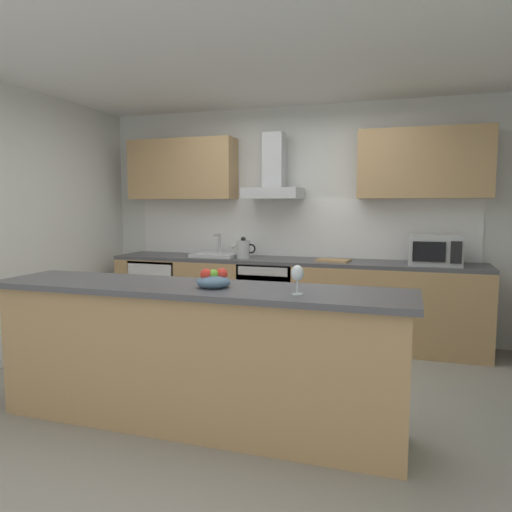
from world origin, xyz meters
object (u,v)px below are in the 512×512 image
at_px(wine_glass, 297,274).
at_px(kettle, 243,249).
at_px(refrigerator, 162,294).
at_px(oven, 270,298).
at_px(chopping_board, 333,260).
at_px(microwave, 435,250).
at_px(sink, 216,254).
at_px(range_hood, 274,178).
at_px(fruit_bowl, 214,280).

bearing_deg(wine_glass, kettle, 116.58).
height_order(refrigerator, kettle, kettle).
relative_size(oven, chopping_board, 2.35).
xyz_separation_m(refrigerator, microwave, (3.04, -0.03, 0.62)).
relative_size(oven, microwave, 1.60).
xyz_separation_m(microwave, sink, (-2.35, 0.04, -0.12)).
bearing_deg(kettle, refrigerator, 178.30).
bearing_deg(sink, oven, -0.97).
bearing_deg(range_hood, fruit_bowl, -83.69).
relative_size(microwave, fruit_bowl, 2.27).
relative_size(microwave, kettle, 1.73).
bearing_deg(microwave, wine_glass, -110.98).
distance_m(microwave, chopping_board, 1.01).
height_order(refrigerator, sink, sink).
bearing_deg(microwave, refrigerator, 179.53).
bearing_deg(range_hood, wine_glass, -71.07).
distance_m(kettle, fruit_bowl, 2.25).
bearing_deg(range_hood, kettle, -151.41).
bearing_deg(microwave, oven, 179.06).
bearing_deg(sink, microwave, -0.95).
height_order(kettle, fruit_bowl, kettle).
distance_m(oven, kettle, 0.62).
distance_m(range_hood, chopping_board, 1.13).
bearing_deg(chopping_board, refrigerator, 179.41).
height_order(wine_glass, fruit_bowl, wine_glass).
distance_m(oven, microwave, 1.80).
bearing_deg(kettle, sink, 172.75).
distance_m(sink, kettle, 0.36).
bearing_deg(range_hood, refrigerator, -174.38).
bearing_deg(range_hood, sink, -169.68).
xyz_separation_m(range_hood, chopping_board, (0.70, -0.15, -0.88)).
relative_size(oven, refrigerator, 0.94).
xyz_separation_m(sink, wine_glass, (1.48, -2.30, 0.16)).
relative_size(oven, range_hood, 1.11).
bearing_deg(wine_glass, chopping_board, 93.29).
bearing_deg(kettle, fruit_bowl, -75.61).
bearing_deg(wine_glass, refrigerator, 133.52).
bearing_deg(chopping_board, microwave, -0.24).
bearing_deg(kettle, wine_glass, -63.42).
distance_m(sink, range_hood, 1.08).
height_order(refrigerator, range_hood, range_hood).
relative_size(refrigerator, kettle, 2.94).
relative_size(sink, range_hood, 0.69).
height_order(sink, range_hood, range_hood).
distance_m(refrigerator, kettle, 1.20).
distance_m(kettle, wine_glass, 2.53).
bearing_deg(refrigerator, sink, 1.13).
distance_m(sink, chopping_board, 1.35).
xyz_separation_m(kettle, chopping_board, (1.00, 0.01, -0.09)).
bearing_deg(chopping_board, wine_glass, -86.71).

